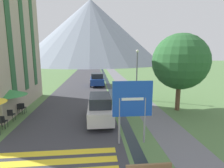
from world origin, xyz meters
The scene contains 16 objects.
ground_plane centered at (0.00, 20.00, 0.00)m, with size 160.00×160.00×0.00m, color #517542.
road centered at (-2.50, 30.00, 0.00)m, with size 6.40×60.00×0.01m.
footpath centered at (3.60, 30.00, 0.00)m, with size 2.20×60.00×0.01m.
drainage_channel centered at (1.20, 30.00, 0.00)m, with size 0.60×60.00×0.00m.
crosswalk_marking centered at (-2.50, 3.48, 0.01)m, with size 5.44×1.84×0.01m.
mountain_distant centered at (-2.41, 78.67, 13.98)m, with size 63.22×63.22×27.96m.
road_sign centered at (1.14, 4.77, 2.12)m, with size 2.01×0.11×3.26m.
parked_car_near centered at (-0.40, 8.07, 0.91)m, with size 1.73×4.33×1.82m.
parked_car_far centered at (-0.45, 21.09, 0.91)m, with size 1.98×3.82×1.82m.
cafe_chair_far_right centered at (-6.30, 9.95, 0.51)m, with size 0.40×0.40×0.85m.
cafe_chair_far_left centered at (-6.38, 9.81, 0.51)m, with size 0.40×0.40×0.85m.
cafe_chair_middle centered at (-6.47, 8.43, 0.51)m, with size 0.40×0.40×0.85m.
cafe_chair_near_left centered at (-6.40, 7.22, 0.51)m, with size 0.40×0.40×0.85m.
cafe_umbrella_middle_green centered at (-6.68, 8.97, 1.90)m, with size 2.35×2.35×2.11m.
streetlamp centered at (3.37, 13.26, 2.94)m, with size 0.28×0.28×4.92m.
tree_by_path centered at (5.94, 9.68, 3.93)m, with size 4.36×4.36×6.12m.
Camera 1 is at (-0.67, -3.48, 4.59)m, focal length 28.00 mm.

